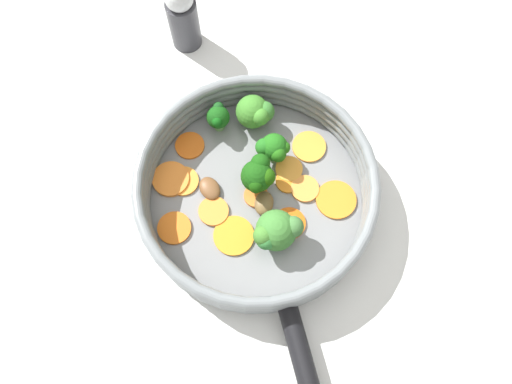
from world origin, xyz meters
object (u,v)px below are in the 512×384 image
Objects in this scene: carrot_slice_5 at (286,166)px; carrot_slice_7 at (183,181)px; carrot_slice_4 at (289,223)px; carrot_slice_8 at (288,181)px; carrot_slice_11 at (309,147)px; carrot_slice_1 at (174,228)px; carrot_slice_2 at (171,179)px; broccoli_floret_3 at (218,117)px; broccoli_floret_1 at (255,112)px; broccoli_floret_0 at (259,175)px; broccoli_floret_4 at (276,231)px; mushroom_piece_0 at (267,201)px; broccoli_floret_2 at (273,148)px; carrot_slice_9 at (190,145)px; carrot_slice_0 at (336,200)px; carrot_slice_10 at (256,199)px; salt_shaker at (183,16)px; skillet at (256,198)px; carrot_slice_12 at (305,189)px; carrot_slice_6 at (234,236)px; mushroom_piece_1 at (210,188)px; carrot_slice_3 at (214,211)px.

carrot_slice_5 is 0.88× the size of carrot_slice_7.
carrot_slice_8 is (-0.03, -0.04, 0.00)m from carrot_slice_4.
carrot_slice_11 is at bearing -145.78° from carrot_slice_4.
carrot_slice_1 is 0.89× the size of carrot_slice_2.
broccoli_floret_1 is at bearing 147.23° from broccoli_floret_3.
carrot_slice_7 is 0.90× the size of carrot_slice_11.
broccoli_floret_0 is (-0.11, 0.02, 0.03)m from carrot_slice_1.
broccoli_floret_4 is at bearing 35.75° from carrot_slice_8.
mushroom_piece_0 is at bearing 5.17° from carrot_slice_8.
broccoli_floret_2 is 0.08m from broccoli_floret_3.
carrot_slice_9 is 0.09m from broccoli_floret_1.
carrot_slice_0 is 0.09m from carrot_slice_10.
broccoli_floret_1 reaches higher than carrot_slice_7.
carrot_slice_5 is at bearing 83.46° from salt_shaker.
skillet is 0.02m from mushroom_piece_0.
carrot_slice_12 is 0.67× the size of broccoli_floret_0.
carrot_slice_10 is at bearing 159.64° from carrot_slice_1.
carrot_slice_6 is 1.27× the size of carrot_slice_7.
mushroom_piece_1 is (-0.03, 0.04, 0.00)m from carrot_slice_2.
carrot_slice_6 is at bearing 76.63° from mushroom_piece_1.
carrot_slice_11 is at bearing 155.98° from carrot_slice_7.
carrot_slice_11 is 0.91× the size of broccoli_floret_1.
carrot_slice_7 is at bearing -48.07° from carrot_slice_0.
carrot_slice_5 is (-0.12, 0.08, -0.00)m from carrot_slice_2.
carrot_slice_2 is 0.02m from carrot_slice_7.
carrot_slice_6 is (-0.01, 0.10, -0.00)m from carrot_slice_2.
carrot_slice_12 reaches higher than carrot_slice_11.
carrot_slice_10 is 0.06m from mushroom_piece_1.
carrot_slice_7 is 0.14m from carrot_slice_12.
carrot_slice_4 is at bearing 152.34° from carrot_slice_6.
carrot_slice_7 is at bearing -44.56° from carrot_slice_12.
carrot_slice_11 is (-0.09, -0.01, -0.00)m from carrot_slice_10.
carrot_slice_10 is at bearing 28.43° from broccoli_floret_2.
salt_shaker reaches higher than carrot_slice_11.
carrot_slice_4 is at bearing 75.97° from salt_shaker.
carrot_slice_4 is at bearing 102.63° from carrot_slice_10.
mushroom_piece_0 is at bearing 73.67° from broccoli_floret_0.
broccoli_floret_0 is (-0.06, 0.01, 0.03)m from carrot_slice_3.
carrot_slice_9 is 0.92× the size of broccoli_floret_3.
carrot_slice_4 is 1.16× the size of carrot_slice_5.
broccoli_floret_0 reaches higher than carrot_slice_0.
broccoli_floret_3 is at bearing -104.36° from skillet.
broccoli_floret_1 is (-0.13, 0.01, 0.02)m from carrot_slice_2.
carrot_slice_7 is at bearing -31.94° from carrot_slice_5.
salt_shaker is at bearing -108.35° from broccoli_floret_4.
carrot_slice_9 is at bearing -53.98° from carrot_slice_5.
carrot_slice_5 is at bearing 148.06° from carrot_slice_7.
carrot_slice_1 is at bearing 56.43° from carrot_slice_2.
broccoli_floret_4 is at bearing 101.70° from mushroom_piece_1.
salt_shaker is (-0.07, -0.28, 0.04)m from carrot_slice_4.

